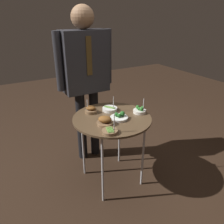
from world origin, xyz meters
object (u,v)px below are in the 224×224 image
(bowl_asparagus_mid_right, at_px, (110,109))
(bowl_broccoli_near_rim, at_px, (140,110))
(serving_cart, at_px, (112,122))
(bowl_roast_mid_left, at_px, (91,110))
(waiter_figure, at_px, (85,69))
(bowl_roast_center, at_px, (105,121))
(bowl_asparagus_front_left, at_px, (110,131))
(bowl_broccoli_front_right, at_px, (119,117))

(bowl_asparagus_mid_right, distance_m, bowl_broccoli_near_rim, 0.28)
(serving_cart, bearing_deg, bowl_roast_mid_left, 124.20)
(bowl_broccoli_near_rim, relative_size, waiter_figure, 0.09)
(bowl_roast_center, bearing_deg, bowl_broccoli_near_rim, 7.15)
(bowl_asparagus_mid_right, xyz_separation_m, bowl_asparagus_front_left, (-0.20, -0.37, -0.00))
(waiter_figure, bearing_deg, serving_cart, -86.71)
(bowl_roast_center, height_order, bowl_broccoli_near_rim, bowl_broccoli_near_rim)
(bowl_broccoli_near_rim, bearing_deg, bowl_asparagus_front_left, -155.96)
(bowl_roast_mid_left, bearing_deg, bowl_broccoli_near_rim, -29.80)
(bowl_asparagus_mid_right, height_order, bowl_broccoli_near_rim, same)
(bowl_broccoli_front_right, distance_m, bowl_roast_mid_left, 0.29)
(bowl_roast_mid_left, height_order, waiter_figure, waiter_figure)
(bowl_roast_center, height_order, bowl_broccoli_front_right, bowl_roast_center)
(bowl_roast_center, relative_size, bowl_asparagus_front_left, 0.91)
(bowl_broccoli_front_right, distance_m, waiter_figure, 0.64)
(serving_cart, bearing_deg, bowl_broccoli_front_right, -59.42)
(bowl_roast_mid_left, bearing_deg, bowl_broccoli_front_right, -56.71)
(serving_cart, bearing_deg, waiter_figure, 93.29)
(waiter_figure, bearing_deg, bowl_roast_center, -98.88)
(bowl_broccoli_front_right, height_order, bowl_asparagus_front_left, bowl_asparagus_front_left)
(bowl_asparagus_mid_right, relative_size, bowl_roast_mid_left, 1.11)
(serving_cart, bearing_deg, bowl_asparagus_mid_right, 68.42)
(bowl_broccoli_front_right, height_order, bowl_roast_mid_left, bowl_roast_mid_left)
(serving_cart, height_order, bowl_asparagus_mid_right, bowl_asparagus_mid_right)
(bowl_roast_mid_left, bearing_deg, bowl_asparagus_front_left, -93.83)
(bowl_broccoli_front_right, relative_size, bowl_broccoli_near_rim, 1.07)
(bowl_asparagus_mid_right, bearing_deg, bowl_broccoli_near_rim, -39.66)
(bowl_roast_center, bearing_deg, bowl_roast_mid_left, 90.47)
(bowl_asparagus_mid_right, height_order, waiter_figure, waiter_figure)
(serving_cart, xyz_separation_m, bowl_roast_center, (-0.12, -0.09, 0.08))
(bowl_roast_mid_left, xyz_separation_m, waiter_figure, (0.09, 0.31, 0.30))
(serving_cart, relative_size, bowl_broccoli_front_right, 4.52)
(bowl_roast_center, bearing_deg, bowl_asparagus_mid_right, 52.75)
(bowl_broccoli_near_rim, bearing_deg, waiter_figure, 118.95)
(serving_cart, distance_m, bowl_roast_mid_left, 0.23)
(bowl_asparagus_mid_right, distance_m, bowl_broccoli_front_right, 0.20)
(bowl_broccoli_front_right, bearing_deg, bowl_asparagus_front_left, -138.01)
(bowl_asparagus_front_left, bearing_deg, bowl_roast_mid_left, 86.17)
(bowl_asparagus_mid_right, xyz_separation_m, bowl_broccoli_near_rim, (0.22, -0.18, 0.01))
(waiter_figure, bearing_deg, bowl_roast_mid_left, -106.68)
(bowl_roast_mid_left, bearing_deg, serving_cart, -55.80)
(serving_cart, height_order, bowl_broccoli_near_rim, bowl_broccoli_near_rim)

